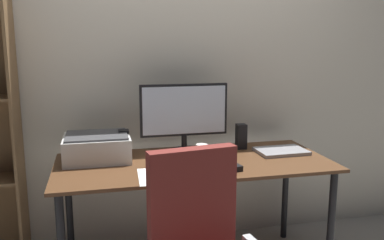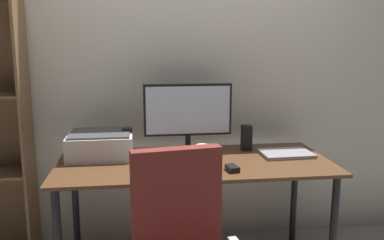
# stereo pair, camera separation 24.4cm
# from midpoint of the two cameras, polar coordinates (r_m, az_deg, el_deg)

# --- Properties ---
(back_wall) EXTENTS (6.40, 0.10, 2.60)m
(back_wall) POSITION_cam_midpoint_polar(r_m,az_deg,el_deg) (2.96, 1.33, 7.71)
(back_wall) COLOR beige
(back_wall) RESTS_ON ground
(desk) EXTENTS (1.67, 0.74, 0.74)m
(desk) POSITION_cam_midpoint_polar(r_m,az_deg,el_deg) (2.56, 3.10, -7.45)
(desk) COLOR #56351E
(desk) RESTS_ON ground
(monitor) EXTENTS (0.58, 0.20, 0.45)m
(monitor) POSITION_cam_midpoint_polar(r_m,az_deg,el_deg) (2.69, 2.03, 0.92)
(monitor) COLOR black
(monitor) RESTS_ON desk
(keyboard) EXTENTS (0.29, 0.12, 0.02)m
(keyboard) POSITION_cam_midpoint_polar(r_m,az_deg,el_deg) (2.32, 3.03, -7.08)
(keyboard) COLOR #B7BABC
(keyboard) RESTS_ON desk
(mouse) EXTENTS (0.07, 0.10, 0.03)m
(mouse) POSITION_cam_midpoint_polar(r_m,az_deg,el_deg) (2.36, 8.60, -6.70)
(mouse) COLOR black
(mouse) RESTS_ON desk
(coffee_mug) EXTENTS (0.09, 0.07, 0.10)m
(coffee_mug) POSITION_cam_midpoint_polar(r_m,az_deg,el_deg) (2.53, 4.25, -4.59)
(coffee_mug) COLOR white
(coffee_mug) RESTS_ON desk
(laptop) EXTENTS (0.33, 0.24, 0.02)m
(laptop) POSITION_cam_midpoint_polar(r_m,az_deg,el_deg) (2.75, 15.44, -4.54)
(laptop) COLOR #99999E
(laptop) RESTS_ON desk
(speaker_left) EXTENTS (0.06, 0.07, 0.17)m
(speaker_left) POSITION_cam_midpoint_polar(r_m,az_deg,el_deg) (2.68, -6.35, -2.98)
(speaker_left) COLOR black
(speaker_left) RESTS_ON desk
(speaker_right) EXTENTS (0.06, 0.07, 0.17)m
(speaker_right) POSITION_cam_midpoint_polar(r_m,az_deg,el_deg) (2.81, 10.04, -2.46)
(speaker_right) COLOR black
(speaker_right) RESTS_ON desk
(printer) EXTENTS (0.40, 0.34, 0.16)m
(printer) POSITION_cam_midpoint_polar(r_m,az_deg,el_deg) (2.64, -9.99, -3.43)
(printer) COLOR silver
(printer) RESTS_ON desk
(paper_sheet) EXTENTS (0.23, 0.31, 0.00)m
(paper_sheet) POSITION_cam_midpoint_polar(r_m,az_deg,el_deg) (2.28, -2.31, -7.67)
(paper_sheet) COLOR white
(paper_sheet) RESTS_ON desk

